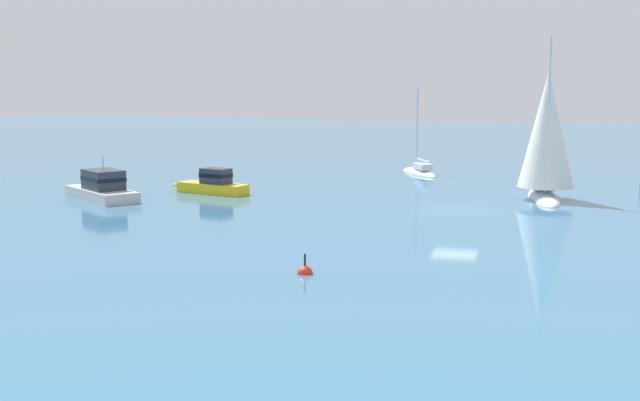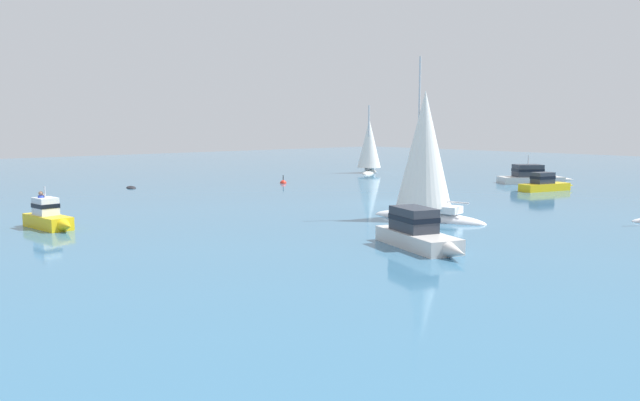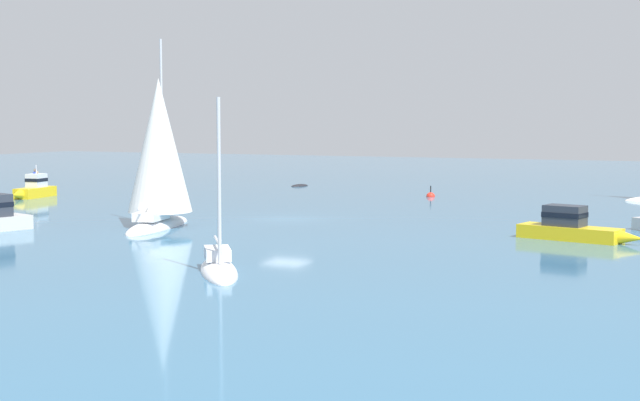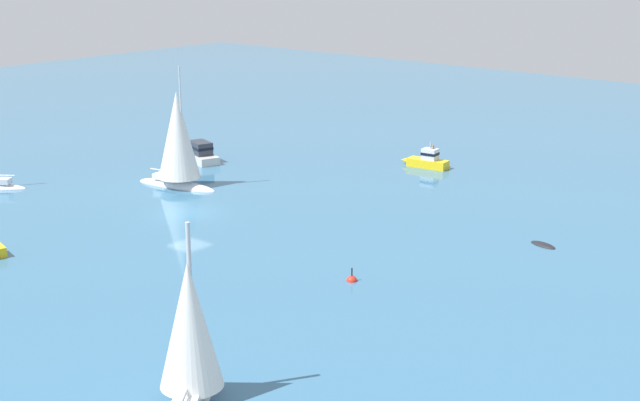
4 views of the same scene
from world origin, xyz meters
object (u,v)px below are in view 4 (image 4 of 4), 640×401
at_px(yacht_1, 190,336).
at_px(yacht, 178,142).
at_px(launch, 199,153).
at_px(channel_buoy, 352,281).
at_px(rib, 543,245).
at_px(launch_1, 427,160).

bearing_deg(yacht_1, yacht, 12.60).
bearing_deg(launch, channel_buoy, 171.03).
bearing_deg(rib, yacht, 25.38).
relative_size(yacht, rib, 4.87).
bearing_deg(yacht, rib, -0.92).
bearing_deg(yacht, channel_buoy, -29.34).
distance_m(launch_1, yacht, 21.99).
bearing_deg(yacht, yacht_1, -52.04).
height_order(yacht, yacht_1, yacht).
relative_size(yacht_1, rib, 3.92).
xyz_separation_m(yacht, rib, (-5.54, 29.36, -3.67)).
xyz_separation_m(launch_1, channel_buoy, (26.04, 12.18, -0.64)).
relative_size(launch, rib, 2.96).
bearing_deg(launch, yacht, 145.17).
distance_m(rib, channel_buoy, 14.28).
height_order(launch_1, channel_buoy, launch_1).
relative_size(rib, channel_buoy, 1.89).
height_order(yacht_1, rib, yacht_1).
relative_size(launch_1, yacht_1, 0.55).
relative_size(launch_1, channel_buoy, 4.07).
height_order(launch, channel_buoy, launch).
bearing_deg(channel_buoy, yacht, -107.73).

